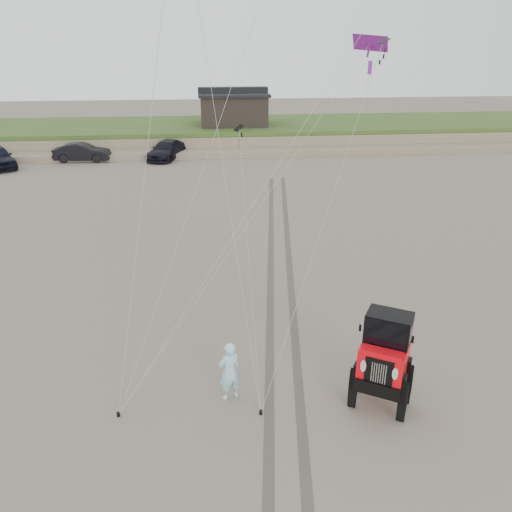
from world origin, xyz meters
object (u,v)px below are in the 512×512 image
at_px(cabin, 233,108).
at_px(man, 229,371).
at_px(truck_c, 167,150).
at_px(truck_b, 82,152).
at_px(jeep, 382,372).

xyz_separation_m(cabin, man, (-2.62, -37.34, -2.40)).
xyz_separation_m(cabin, truck_c, (-5.92, -6.63, -2.52)).
xyz_separation_m(truck_c, man, (3.30, -30.71, 0.12)).
bearing_deg(man, cabin, -116.45).
bearing_deg(cabin, truck_b, -151.14).
height_order(truck_c, man, man).
distance_m(cabin, jeep, 38.15).
distance_m(cabin, truck_b, 14.56).
distance_m(jeep, man, 3.85).
xyz_separation_m(truck_b, truck_c, (6.64, 0.29, -0.00)).
xyz_separation_m(cabin, jeep, (1.16, -38.07, -2.20)).
bearing_deg(jeep, man, -159.54).
bearing_deg(truck_c, man, -64.59).
relative_size(truck_b, man, 2.63).
height_order(truck_b, man, man).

